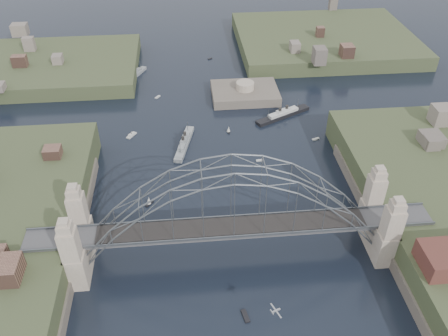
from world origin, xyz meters
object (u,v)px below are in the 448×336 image
bridge (232,213)px  naval_cruiser_far (135,75)px  ocean_liner (283,115)px  fort_island (245,98)px  naval_cruiser_near (184,143)px

bridge → naval_cruiser_far: size_ratio=6.31×
ocean_liner → bridge: bearing=-111.7°
fort_island → ocean_liner: fort_island is taller
bridge → naval_cruiser_far: 93.38m
naval_cruiser_far → ocean_liner: bearing=-34.4°
fort_island → bridge: bearing=-99.7°
naval_cruiser_near → ocean_liner: naval_cruiser_near is taller
naval_cruiser_near → ocean_liner: 34.03m
naval_cruiser_near → ocean_liner: bearing=22.8°
bridge → fort_island: (12.00, 70.00, -12.66)m
bridge → ocean_liner: bearing=68.3°
bridge → naval_cruiser_near: bearing=101.9°
fort_island → naval_cruiser_far: bearing=153.2°
naval_cruiser_near → naval_cruiser_far: size_ratio=1.30×
naval_cruiser_near → ocean_liner: (31.36, 13.21, -0.06)m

